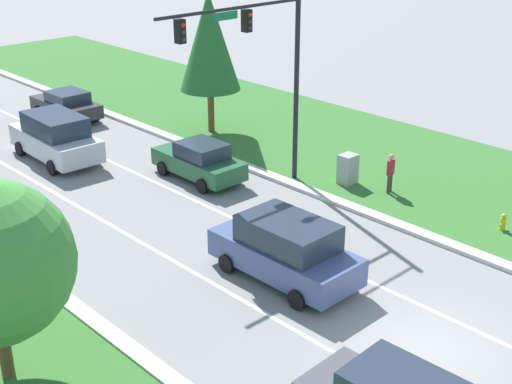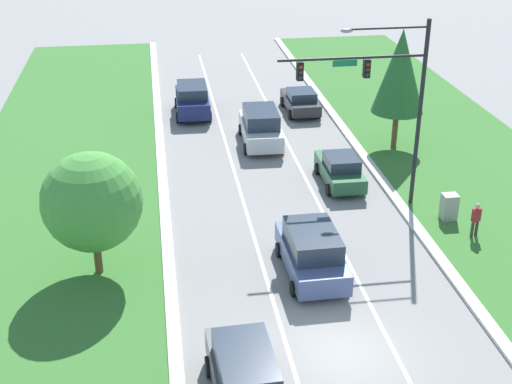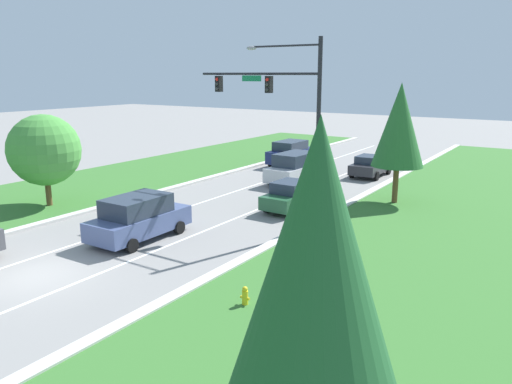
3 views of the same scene
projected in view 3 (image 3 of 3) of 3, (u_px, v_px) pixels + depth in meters
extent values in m
plane|color=gray|center=(37.00, 276.00, 18.65)|extent=(160.00, 160.00, 0.00)
cube|color=beige|center=(145.00, 312.00, 15.62)|extent=(0.50, 90.00, 0.15)
cube|color=#38702D|center=(291.00, 365.00, 12.83)|extent=(10.00, 90.00, 0.08)
cube|color=white|center=(9.00, 266.00, 19.61)|extent=(0.14, 81.00, 0.01)
cube|color=white|center=(67.00, 286.00, 17.69)|extent=(0.14, 81.00, 0.01)
cylinder|color=black|center=(318.00, 138.00, 22.99)|extent=(0.20, 0.20, 8.98)
cylinder|color=black|center=(257.00, 74.00, 24.11)|extent=(6.69, 0.12, 0.12)
cube|color=#147042|center=(252.00, 78.00, 24.34)|extent=(1.10, 0.04, 0.28)
cylinder|color=black|center=(285.00, 46.00, 23.02)|extent=(3.68, 0.09, 0.09)
ellipsoid|color=gray|center=(252.00, 48.00, 24.01)|extent=(0.56, 0.28, 0.20)
cube|color=black|center=(269.00, 84.00, 23.87)|extent=(0.28, 0.32, 0.80)
sphere|color=red|center=(267.00, 80.00, 23.68)|extent=(0.16, 0.16, 0.16)
sphere|color=#2D2D2D|center=(267.00, 85.00, 23.73)|extent=(0.16, 0.16, 0.16)
sphere|color=#2D2D2D|center=(267.00, 89.00, 23.78)|extent=(0.16, 0.16, 0.16)
cube|color=black|center=(219.00, 84.00, 25.47)|extent=(0.28, 0.32, 0.80)
sphere|color=red|center=(217.00, 79.00, 25.28)|extent=(0.16, 0.16, 0.16)
sphere|color=#2D2D2D|center=(217.00, 84.00, 25.33)|extent=(0.16, 0.16, 0.16)
sphere|color=#2D2D2D|center=(217.00, 89.00, 25.39)|extent=(0.16, 0.16, 0.16)
cube|color=#235633|center=(293.00, 198.00, 27.69)|extent=(1.79, 4.31, 0.72)
cube|color=#283342|center=(290.00, 187.00, 27.33)|extent=(1.59, 1.94, 0.61)
cylinder|color=black|center=(317.00, 201.00, 28.39)|extent=(0.24, 0.60, 0.60)
cylinder|color=black|center=(291.00, 197.00, 29.31)|extent=(0.24, 0.60, 0.60)
cylinder|color=black|center=(294.00, 212.00, 26.23)|extent=(0.24, 0.60, 0.60)
cylinder|color=black|center=(267.00, 207.00, 27.16)|extent=(0.24, 0.60, 0.60)
cube|color=#475684|center=(140.00, 223.00, 22.69)|extent=(2.14, 4.89, 0.87)
cube|color=#283342|center=(137.00, 205.00, 22.40)|extent=(1.91, 2.94, 0.83)
cylinder|color=black|center=(179.00, 227.00, 23.50)|extent=(0.25, 0.62, 0.61)
cylinder|color=black|center=(148.00, 221.00, 24.57)|extent=(0.25, 0.62, 0.61)
cylinder|color=black|center=(132.00, 245.00, 21.02)|extent=(0.25, 0.62, 0.61)
cylinder|color=black|center=(99.00, 237.00, 22.09)|extent=(0.25, 0.62, 0.61)
cube|color=#28282D|center=(371.00, 167.00, 36.77)|extent=(1.92, 4.32, 0.69)
cube|color=#283342|center=(370.00, 159.00, 36.41)|extent=(1.71, 1.95, 0.53)
cylinder|color=black|center=(388.00, 170.00, 37.46)|extent=(0.25, 0.65, 0.65)
cylinder|color=black|center=(365.00, 168.00, 38.42)|extent=(0.25, 0.65, 0.65)
cylinder|color=black|center=(376.00, 176.00, 35.27)|extent=(0.25, 0.65, 0.65)
cylinder|color=black|center=(352.00, 173.00, 36.24)|extent=(0.25, 0.65, 0.65)
cube|color=silver|center=(296.00, 172.00, 34.35)|extent=(2.25, 5.16, 0.94)
cube|color=#283342|center=(295.00, 159.00, 34.04)|extent=(1.97, 3.12, 0.86)
cylinder|color=black|center=(320.00, 176.00, 35.14)|extent=(0.26, 0.66, 0.65)
cylinder|color=black|center=(295.00, 173.00, 36.29)|extent=(0.26, 0.66, 0.65)
cylinder|color=black|center=(297.00, 184.00, 32.63)|extent=(0.26, 0.66, 0.65)
cylinder|color=black|center=(271.00, 180.00, 33.77)|extent=(0.26, 0.66, 0.65)
cube|color=navy|center=(291.00, 155.00, 40.92)|extent=(2.12, 4.71, 1.00)
cube|color=#283342|center=(290.00, 145.00, 40.63)|extent=(1.88, 2.84, 0.71)
cylinder|color=black|center=(310.00, 160.00, 41.65)|extent=(0.25, 0.70, 0.69)
cylinder|color=black|center=(289.00, 158.00, 42.75)|extent=(0.25, 0.70, 0.69)
cylinder|color=black|center=(293.00, 165.00, 39.32)|extent=(0.25, 0.70, 0.69)
cylinder|color=black|center=(271.00, 163.00, 40.41)|extent=(0.25, 0.70, 0.69)
cube|color=#9E9E99|center=(319.00, 232.00, 21.71)|extent=(0.70, 0.60, 1.32)
cylinder|color=#42382D|center=(307.00, 250.00, 20.10)|extent=(0.14, 0.14, 0.84)
cylinder|color=#42382D|center=(314.00, 251.00, 20.05)|extent=(0.14, 0.14, 0.84)
cube|color=maroon|center=(311.00, 234.00, 19.91)|extent=(0.43, 0.34, 0.60)
sphere|color=tan|center=(311.00, 223.00, 19.81)|extent=(0.22, 0.22, 0.22)
cylinder|color=gold|center=(245.00, 299.00, 16.10)|extent=(0.20, 0.20, 0.55)
sphere|color=gold|center=(245.00, 289.00, 16.02)|extent=(0.18, 0.18, 0.18)
cylinder|color=gold|center=(242.00, 297.00, 16.16)|extent=(0.10, 0.09, 0.09)
cylinder|color=gold|center=(248.00, 299.00, 16.03)|extent=(0.10, 0.09, 0.09)
cylinder|color=brown|center=(395.00, 185.00, 28.80)|extent=(0.32, 0.32, 2.22)
cone|color=#28662D|center=(399.00, 125.00, 28.00)|extent=(2.94, 2.94, 4.70)
cylinder|color=brown|center=(48.00, 191.00, 28.20)|extent=(0.32, 0.32, 1.76)
sphere|color=#47933D|center=(44.00, 150.00, 27.66)|extent=(3.96, 3.96, 3.96)
cone|color=#1E5628|center=(314.00, 350.00, 5.57)|extent=(3.27, 3.27, 5.23)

